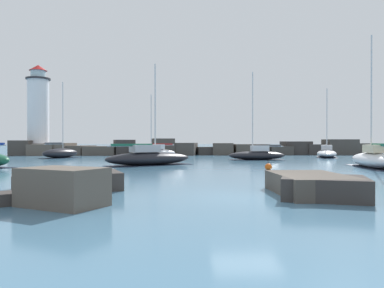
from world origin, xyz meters
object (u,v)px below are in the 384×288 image
sailboat_moored_0 (257,155)px  sailboat_moored_5 (60,153)px  sailboat_moored_1 (149,158)px  sailboat_moored_4 (327,153)px  sailboat_moored_3 (374,159)px  mooring_buoy_far_side (143,158)px  lighthouse (38,116)px  mooring_buoy_orange_near (268,167)px  sailboat_moored_2 (155,152)px

sailboat_moored_0 → sailboat_moored_5: 24.58m
sailboat_moored_1 → sailboat_moored_0: bearing=38.3°
sailboat_moored_0 → sailboat_moored_4: size_ratio=1.10×
sailboat_moored_3 → mooring_buoy_far_side: bearing=148.3°
sailboat_moored_3 → sailboat_moored_4: sailboat_moored_3 is taller
lighthouse → sailboat_moored_3: 48.28m
sailboat_moored_1 → sailboat_moored_4: sailboat_moored_4 is taller
sailboat_moored_4 → sailboat_moored_5: 34.67m
sailboat_moored_3 → mooring_buoy_orange_near: size_ratio=15.22×
mooring_buoy_far_side → sailboat_moored_4: bearing=17.7°
sailboat_moored_0 → sailboat_moored_2: size_ratio=1.22×
sailboat_moored_0 → sailboat_moored_5: (-23.91, 5.69, 0.04)m
sailboat_moored_5 → sailboat_moored_1: bearing=-50.3°
sailboat_moored_2 → sailboat_moored_3: bearing=-46.9°
sailboat_moored_5 → mooring_buoy_far_side: sailboat_moored_5 is taller
sailboat_moored_5 → sailboat_moored_4: bearing=1.7°
sailboat_moored_3 → sailboat_moored_4: bearing=78.3°
sailboat_moored_0 → sailboat_moored_1: 14.78m
sailboat_moored_5 → mooring_buoy_orange_near: sailboat_moored_5 is taller
mooring_buoy_far_side → sailboat_moored_5: bearing=149.4°
sailboat_moored_1 → mooring_buoy_far_side: bearing=98.8°
sailboat_moored_3 → sailboat_moored_5: 35.81m
sailboat_moored_3 → mooring_buoy_far_side: size_ratio=13.83×
sailboat_moored_4 → lighthouse: bearing=166.1°
sailboat_moored_5 → lighthouse: bearing=121.5°
mooring_buoy_far_side → lighthouse: bearing=135.2°
sailboat_moored_5 → mooring_buoy_orange_near: (21.45, -21.11, -0.39)m
sailboat_moored_1 → mooring_buoy_orange_near: bearing=-34.4°
sailboat_moored_4 → mooring_buoy_orange_near: (-13.20, -22.12, -0.32)m
mooring_buoy_orange_near → mooring_buoy_far_side: (-10.43, 14.58, 0.04)m
sailboat_moored_4 → sailboat_moored_2: bearing=179.0°
mooring_buoy_far_side → sailboat_moored_3: bearing=-31.7°
sailboat_moored_2 → mooring_buoy_orange_near: sailboat_moored_2 is taller
sailboat_moored_3 → sailboat_moored_5: sailboat_moored_3 is taller
sailboat_moored_1 → sailboat_moored_5: 19.29m
sailboat_moored_2 → sailboat_moored_4: 22.84m
sailboat_moored_0 → sailboat_moored_1: (-11.60, -9.17, 0.06)m
sailboat_moored_1 → sailboat_moored_2: 16.28m
sailboat_moored_0 → sailboat_moored_1: size_ratio=1.11×
sailboat_moored_1 → sailboat_moored_3: bearing=-11.6°
lighthouse → mooring_buoy_orange_near: bearing=-48.8°
mooring_buoy_orange_near → sailboat_moored_1: bearing=145.6°
sailboat_moored_1 → mooring_buoy_orange_near: 11.08m
lighthouse → sailboat_moored_3: size_ratio=1.30×
lighthouse → sailboat_moored_4: size_ratio=1.55×
mooring_buoy_far_side → sailboat_moored_1: bearing=-81.2°
sailboat_moored_2 → sailboat_moored_4: bearing=-1.0°
sailboat_moored_2 → sailboat_moored_1: bearing=-88.3°
sailboat_moored_5 → sailboat_moored_2: bearing=6.8°
sailboat_moored_1 → sailboat_moored_4: 27.40m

